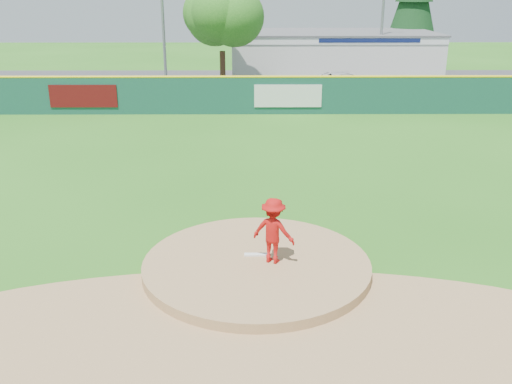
{
  "coord_description": "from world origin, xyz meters",
  "views": [
    {
      "loc": [
        -0.1,
        -12.38,
        6.5
      ],
      "look_at": [
        0.0,
        2.0,
        1.3
      ],
      "focal_mm": 40.0,
      "sensor_mm": 36.0,
      "label": 1
    }
  ],
  "objects_px": {
    "pitcher": "(273,231)",
    "deciduous_tree": "(222,19)",
    "light_pole_right": "(384,1)",
    "pool_building_grp": "(332,54)",
    "playground_slide": "(42,88)",
    "van": "(348,83)"
  },
  "relations": [
    {
      "from": "pitcher",
      "to": "playground_slide",
      "type": "bearing_deg",
      "value": -35.4
    },
    {
      "from": "pitcher",
      "to": "light_pole_right",
      "type": "bearing_deg",
      "value": -82.53
    },
    {
      "from": "light_pole_right",
      "to": "pool_building_grp",
      "type": "bearing_deg",
      "value": 135.05
    },
    {
      "from": "deciduous_tree",
      "to": "light_pole_right",
      "type": "xyz_separation_m",
      "value": [
        11.0,
        4.0,
        0.99
      ]
    },
    {
      "from": "van",
      "to": "pool_building_grp",
      "type": "distance_m",
      "value": 8.25
    },
    {
      "from": "van",
      "to": "deciduous_tree",
      "type": "xyz_separation_m",
      "value": [
        -7.95,
        1.21,
        3.81
      ]
    },
    {
      "from": "pitcher",
      "to": "light_pole_right",
      "type": "distance_m",
      "value": 30.6
    },
    {
      "from": "pitcher",
      "to": "deciduous_tree",
      "type": "height_order",
      "value": "deciduous_tree"
    },
    {
      "from": "van",
      "to": "deciduous_tree",
      "type": "bearing_deg",
      "value": 71.1
    },
    {
      "from": "pool_building_grp",
      "to": "van",
      "type": "bearing_deg",
      "value": -90.39
    },
    {
      "from": "van",
      "to": "pitcher",
      "type": "bearing_deg",
      "value": 156.62
    },
    {
      "from": "pool_building_grp",
      "to": "playground_slide",
      "type": "height_order",
      "value": "pool_building_grp"
    },
    {
      "from": "deciduous_tree",
      "to": "light_pole_right",
      "type": "distance_m",
      "value": 11.75
    },
    {
      "from": "pitcher",
      "to": "light_pole_right",
      "type": "xyz_separation_m",
      "value": [
        8.6,
        29.02,
        4.49
      ]
    },
    {
      "from": "van",
      "to": "light_pole_right",
      "type": "relative_size",
      "value": 0.52
    },
    {
      "from": "van",
      "to": "deciduous_tree",
      "type": "distance_m",
      "value": 8.89
    },
    {
      "from": "light_pole_right",
      "to": "playground_slide",
      "type": "bearing_deg",
      "value": -163.09
    },
    {
      "from": "pool_building_grp",
      "to": "playground_slide",
      "type": "bearing_deg",
      "value": -152.92
    },
    {
      "from": "playground_slide",
      "to": "deciduous_tree",
      "type": "bearing_deg",
      "value": 13.69
    },
    {
      "from": "van",
      "to": "pool_building_grp",
      "type": "relative_size",
      "value": 0.34
    },
    {
      "from": "pitcher",
      "to": "deciduous_tree",
      "type": "xyz_separation_m",
      "value": [
        -2.4,
        25.02,
        3.5
      ]
    },
    {
      "from": "deciduous_tree",
      "to": "light_pole_right",
      "type": "height_order",
      "value": "light_pole_right"
    }
  ]
}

